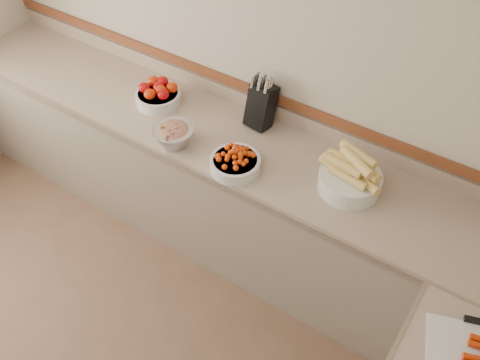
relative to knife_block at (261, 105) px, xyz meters
The scene contains 7 objects.
back_wall 0.31m from the knife_block, 143.46° to the left, with size 4.00×4.00×0.00m, color #B9AE99.
counter_back 0.64m from the knife_block, 121.13° to the right, with size 4.00×0.65×1.08m.
knife_block is the anchor object (origin of this frame).
tomato_bowl 0.67m from the knife_block, 165.00° to the right, with size 0.28×0.28×0.14m.
cherry_tomato_bowl 0.43m from the knife_block, 77.44° to the right, with size 0.28×0.28×0.15m.
corn_bowl 0.70m from the knife_block, 16.58° to the right, with size 0.37×0.33×0.25m.
rhubarb_bowl 0.54m from the knife_block, 126.34° to the right, with size 0.24×0.24×0.14m.
Camera 1 is at (1.41, -0.26, 2.94)m, focal length 40.00 mm.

